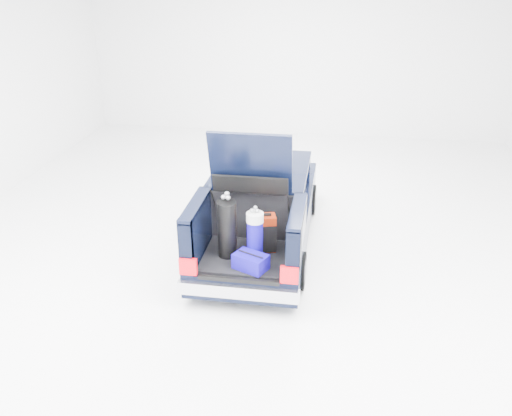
% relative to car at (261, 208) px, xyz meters
% --- Properties ---
extents(ground, '(14.00, 14.00, 0.00)m').
position_rel_car_xyz_m(ground, '(0.00, -0.11, -0.67)').
color(ground, white).
rests_on(ground, ground).
extents(car, '(1.87, 4.65, 2.47)m').
position_rel_car_xyz_m(car, '(0.00, 0.00, 0.00)').
color(car, black).
rests_on(car, ground).
extents(red_suitcase, '(0.43, 0.34, 0.63)m').
position_rel_car_xyz_m(red_suitcase, '(0.24, -1.39, 0.22)').
color(red_suitcase, '#6B1503').
rests_on(red_suitcase, car).
extents(black_golf_bag, '(0.38, 0.43, 1.06)m').
position_rel_car_xyz_m(black_golf_bag, '(-0.28, -1.67, 0.40)').
color(black_golf_bag, black).
rests_on(black_golf_bag, car).
extents(blue_golf_bag, '(0.26, 0.26, 0.88)m').
position_rel_car_xyz_m(blue_golf_bag, '(0.15, -1.69, 0.33)').
color(blue_golf_bag, black).
rests_on(blue_golf_bag, car).
extents(blue_duffel, '(0.57, 0.49, 0.25)m').
position_rel_car_xyz_m(blue_duffel, '(0.14, -1.97, 0.04)').
color(blue_duffel, '#0F0582').
rests_on(blue_duffel, car).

